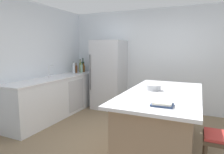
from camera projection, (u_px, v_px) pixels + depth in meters
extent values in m
plane|color=#7A664C|center=(129.00, 147.00, 3.16)|extent=(7.20, 7.20, 0.00)
cube|color=silver|center=(159.00, 60.00, 5.00)|extent=(6.00, 0.10, 2.60)
cube|color=silver|center=(17.00, 63.00, 3.97)|extent=(0.10, 6.00, 2.60)
cube|color=silver|center=(57.00, 97.00, 4.63)|extent=(0.62, 2.68, 0.91)
cube|color=silver|center=(57.00, 77.00, 4.57)|extent=(0.65, 2.71, 0.03)
cube|color=#B2B5BA|center=(76.00, 95.00, 4.81)|extent=(0.01, 0.60, 0.76)
cube|color=#8E755B|center=(162.00, 123.00, 3.03)|extent=(0.93, 1.94, 0.89)
cube|color=silver|center=(163.00, 93.00, 2.96)|extent=(1.09, 2.14, 0.04)
cube|color=#B7BABF|center=(109.00, 75.00, 5.19)|extent=(0.80, 0.72, 1.81)
cylinder|color=#4C4C51|center=(90.00, 72.00, 4.98)|extent=(0.02, 0.02, 0.90)
cube|color=#473828|center=(221.00, 139.00, 2.06)|extent=(0.36, 0.36, 0.04)
cube|color=#B2332D|center=(222.00, 136.00, 2.05)|extent=(0.34, 0.34, 0.03)
cylinder|color=silver|center=(49.00, 77.00, 4.42)|extent=(0.05, 0.05, 0.02)
cylinder|color=silver|center=(49.00, 71.00, 4.40)|extent=(0.02, 0.02, 0.28)
cylinder|color=silver|center=(51.00, 66.00, 4.36)|extent=(0.14, 0.02, 0.02)
cylinder|color=#19381E|center=(83.00, 66.00, 5.69)|extent=(0.07, 0.07, 0.28)
cylinder|color=#19381E|center=(83.00, 60.00, 5.66)|extent=(0.03, 0.03, 0.09)
cylinder|color=black|center=(83.00, 58.00, 5.66)|extent=(0.03, 0.03, 0.01)
cylinder|color=brown|center=(83.00, 69.00, 5.57)|extent=(0.08, 0.08, 0.18)
cylinder|color=brown|center=(83.00, 64.00, 5.56)|extent=(0.04, 0.04, 0.06)
cylinder|color=black|center=(83.00, 63.00, 5.55)|extent=(0.04, 0.04, 0.01)
cylinder|color=olive|center=(80.00, 68.00, 5.49)|extent=(0.06, 0.06, 0.26)
cylinder|color=olive|center=(80.00, 61.00, 5.47)|extent=(0.03, 0.03, 0.09)
cylinder|color=black|center=(80.00, 60.00, 5.46)|extent=(0.03, 0.03, 0.01)
cylinder|color=#8CB79E|center=(82.00, 69.00, 5.37)|extent=(0.07, 0.07, 0.22)
cylinder|color=#8CB79E|center=(81.00, 63.00, 5.35)|extent=(0.03, 0.03, 0.06)
cylinder|color=black|center=(81.00, 62.00, 5.35)|extent=(0.03, 0.03, 0.01)
cylinder|color=#5B3319|center=(76.00, 69.00, 5.35)|extent=(0.07, 0.07, 0.20)
cylinder|color=#5B3319|center=(76.00, 64.00, 5.33)|extent=(0.02, 0.02, 0.06)
cylinder|color=black|center=(76.00, 63.00, 5.33)|extent=(0.03, 0.03, 0.01)
cylinder|color=silver|center=(74.00, 69.00, 5.25)|extent=(0.07, 0.07, 0.22)
cylinder|color=silver|center=(74.00, 64.00, 5.23)|extent=(0.04, 0.04, 0.07)
cylinder|color=black|center=(74.00, 62.00, 5.22)|extent=(0.04, 0.04, 0.01)
cube|color=#334770|center=(162.00, 105.00, 2.25)|extent=(0.25, 0.19, 0.02)
cube|color=silver|center=(162.00, 103.00, 2.25)|extent=(0.22, 0.18, 0.02)
cylinder|color=#B2B5BA|center=(154.00, 87.00, 3.11)|extent=(0.23, 0.23, 0.08)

